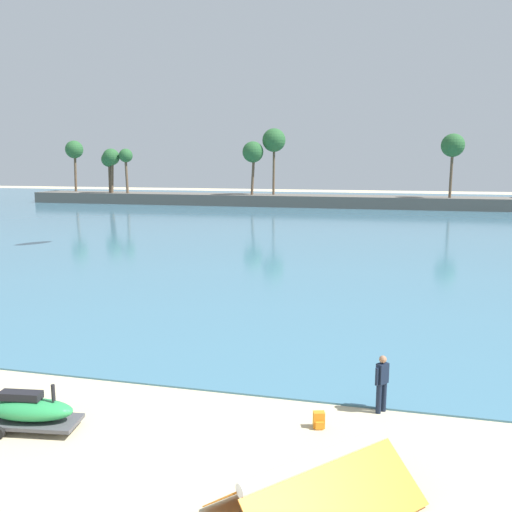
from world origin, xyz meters
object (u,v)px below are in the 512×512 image
(folded_kite, at_px, (317,474))
(backpack_near_kite, at_px, (319,420))
(watercraft_on_trailer, at_px, (28,411))
(person_at_waterline, at_px, (382,382))

(folded_kite, bearing_deg, backpack_near_kite, 96.17)
(watercraft_on_trailer, height_order, backpack_near_kite, watercraft_on_trailer)
(person_at_waterline, relative_size, backpack_near_kite, 3.78)
(folded_kite, xyz_separation_m, backpack_near_kite, (-0.37, 3.41, -0.57))
(folded_kite, bearing_deg, person_at_waterline, 75.63)
(watercraft_on_trailer, xyz_separation_m, backpack_near_kite, (7.40, 1.89, -0.31))
(watercraft_on_trailer, xyz_separation_m, person_at_waterline, (8.98, 3.22, 0.38))
(folded_kite, relative_size, person_at_waterline, 2.74)
(folded_kite, xyz_separation_m, person_at_waterline, (1.21, 4.73, 0.12))
(folded_kite, height_order, backpack_near_kite, folded_kite)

